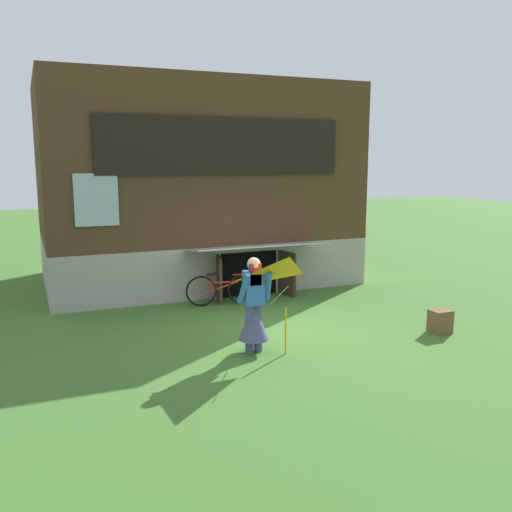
# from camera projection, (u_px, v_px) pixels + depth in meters

# --- Properties ---
(ground_plane) EXTENTS (60.00, 60.00, 0.00)m
(ground_plane) POSITION_uv_depth(u_px,v_px,m) (278.00, 334.00, 10.36)
(ground_plane) COLOR #3D6B28
(log_house) EXTENTS (7.74, 5.86, 5.11)m
(log_house) POSITION_uv_depth(u_px,v_px,m) (194.00, 184.00, 14.80)
(log_house) COLOR #9E998E
(log_house) RESTS_ON ground_plane
(person) EXTENTS (0.61, 0.52, 1.62)m
(person) POSITION_uv_depth(u_px,v_px,m) (254.00, 313.00, 9.27)
(person) COLOR #474C75
(person) RESTS_ON ground_plane
(kite) EXTENTS (0.95, 1.06, 1.55)m
(kite) POSITION_uv_depth(u_px,v_px,m) (289.00, 283.00, 8.77)
(kite) COLOR orange
(kite) RESTS_ON ground_plane
(bicycle_red) EXTENTS (1.60, 0.34, 0.74)m
(bicycle_red) POSITION_uv_depth(u_px,v_px,m) (222.00, 289.00, 12.33)
(bicycle_red) COLOR black
(bicycle_red) RESTS_ON ground_plane
(wooden_crate) EXTENTS (0.37, 0.32, 0.43)m
(wooden_crate) POSITION_uv_depth(u_px,v_px,m) (440.00, 321.00, 10.41)
(wooden_crate) COLOR brown
(wooden_crate) RESTS_ON ground_plane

